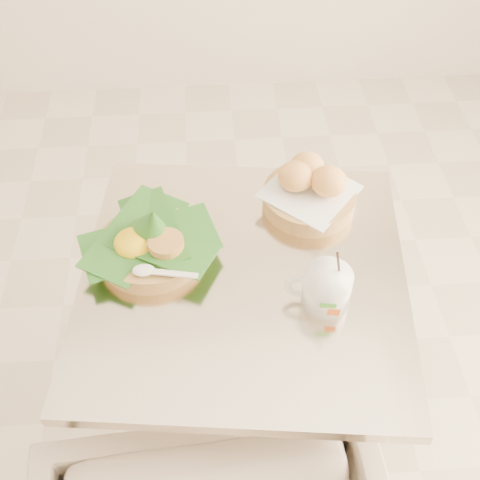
{
  "coord_description": "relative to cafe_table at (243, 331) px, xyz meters",
  "views": [
    {
      "loc": [
        0.1,
        -0.86,
        1.77
      ],
      "look_at": [
        0.16,
        -0.01,
        0.82
      ],
      "focal_mm": 45.0,
      "sensor_mm": 36.0,
      "label": 1
    }
  ],
  "objects": [
    {
      "name": "rice_basket",
      "position": [
        -0.2,
        0.07,
        0.26
      ],
      "size": [
        0.29,
        0.29,
        0.15
      ],
      "rotation": [
        0.0,
        0.0,
        0.12
      ],
      "color": "tan",
      "rests_on": "cafe_table"
    },
    {
      "name": "bread_basket",
      "position": [
        0.17,
        0.21,
        0.27
      ],
      "size": [
        0.26,
        0.26,
        0.11
      ],
      "rotation": [
        0.0,
        0.0,
        0.07
      ],
      "color": "tan",
      "rests_on": "cafe_table"
    },
    {
      "name": "cafe_table",
      "position": [
        0.0,
        0.0,
        0.0
      ],
      "size": [
        0.78,
        0.78,
        0.75
      ],
      "rotation": [
        0.0,
        0.0,
        -0.12
      ],
      "color": "gray",
      "rests_on": "floor"
    },
    {
      "name": "floor",
      "position": [
        -0.16,
        0.05,
        -0.53
      ],
      "size": [
        3.6,
        3.6,
        0.0
      ],
      "primitive_type": "plane",
      "color": "beige",
      "rests_on": "ground"
    },
    {
      "name": "coffee_mug",
      "position": [
        0.16,
        -0.08,
        0.27
      ],
      "size": [
        0.14,
        0.1,
        0.17
      ],
      "rotation": [
        0.0,
        0.0,
        -0.13
      ],
      "color": "white",
      "rests_on": "cafe_table"
    }
  ]
}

